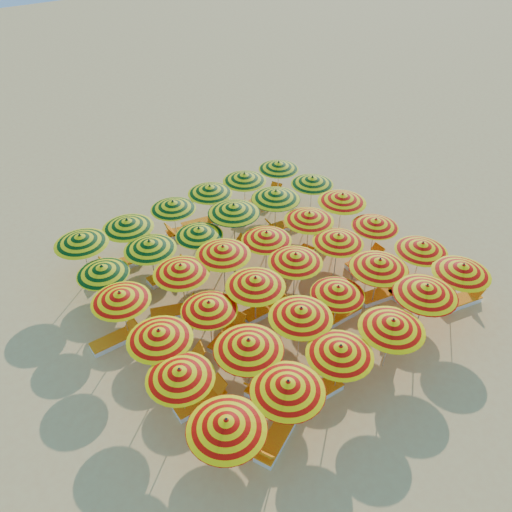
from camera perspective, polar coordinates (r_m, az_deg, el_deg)
name	(u,v)px	position (r m, az deg, el deg)	size (l,w,h in m)	color
ground	(264,293)	(20.08, 0.86, -4.30)	(120.00, 120.00, 0.00)	#DBB261
umbrella_0	(226,424)	(13.75, -3.40, -18.65)	(2.25, 2.25, 2.32)	silver
umbrella_1	(288,386)	(14.46, 3.66, -14.61)	(2.35, 2.35, 2.33)	silver
umbrella_2	(340,350)	(15.59, 9.61, -10.57)	(2.47, 2.47, 2.23)	silver
umbrella_3	(393,325)	(16.61, 15.33, -7.56)	(2.50, 2.50, 2.29)	silver
umbrella_4	(426,290)	(18.08, 18.88, -3.68)	(2.59, 2.59, 2.38)	silver
umbrella_5	(462,269)	(19.62, 22.52, -1.38)	(2.75, 2.75, 2.26)	silver
umbrella_6	(180,374)	(15.02, -8.70, -13.15)	(2.38, 2.38, 2.19)	silver
umbrella_7	(248,344)	(15.40, -0.86, -10.07)	(2.22, 2.22, 2.34)	silver
umbrella_8	(301,313)	(16.48, 5.16, -6.46)	(2.78, 2.78, 2.29)	silver
umbrella_9	(338,290)	(17.75, 9.35, -3.89)	(2.46, 2.46, 2.06)	silver
umbrella_10	(379,264)	(18.78, 13.92, -0.88)	(2.64, 2.64, 2.34)	silver
umbrella_11	(422,247)	(20.34, 18.44, 1.00)	(2.53, 2.53, 2.18)	silver
umbrella_12	(159,335)	(16.07, -11.01, -8.81)	(2.69, 2.69, 2.24)	silver
umbrella_13	(209,306)	(16.97, -5.41, -5.71)	(2.03, 2.03, 2.09)	silver
umbrella_14	(255,282)	(17.53, -0.06, -2.98)	(2.74, 2.74, 2.29)	silver
umbrella_15	(296,258)	(18.75, 4.54, -0.22)	(2.34, 2.34, 2.22)	silver
umbrella_16	(338,238)	(20.01, 9.40, 2.00)	(2.21, 2.21, 2.18)	silver
umbrella_17	(375,223)	(21.36, 13.49, 3.70)	(1.99, 1.99, 2.09)	silver
umbrella_18	(120,297)	(17.72, -15.26, -4.50)	(2.63, 2.63, 2.19)	silver
umbrella_19	(181,269)	(18.38, -8.58, -1.47)	(2.64, 2.64, 2.22)	silver
umbrella_20	(223,250)	(19.02, -3.79, 0.64)	(2.55, 2.55, 2.27)	silver
umbrella_21	(266,236)	(19.90, 1.20, 2.30)	(2.39, 2.39, 2.16)	silver
umbrella_22	(309,216)	(21.07, 6.11, 4.52)	(2.76, 2.76, 2.24)	silver
umbrella_23	(342,198)	(22.43, 9.84, 6.55)	(2.42, 2.42, 2.29)	silver
umbrella_24	(102,270)	(19.20, -17.16, -1.52)	(2.09, 2.09, 2.07)	silver
umbrella_25	(150,245)	(19.80, -12.07, 1.23)	(2.48, 2.48, 2.19)	silver
umbrella_26	(199,232)	(20.40, -6.53, 2.77)	(2.56, 2.56, 2.07)	silver
umbrella_27	(234,209)	(21.24, -2.56, 5.43)	(2.53, 2.53, 2.38)	silver
umbrella_28	(276,195)	(22.27, 2.28, 7.01)	(2.37, 2.37, 2.34)	silver
umbrella_29	(312,180)	(23.86, 6.46, 8.57)	(2.15, 2.15, 2.14)	silver
umbrella_30	(81,239)	(20.74, -19.42, 1.82)	(2.31, 2.31, 2.27)	silver
umbrella_31	(127,224)	(21.15, -14.49, 3.60)	(2.62, 2.62, 2.25)	silver
umbrella_32	(173,205)	(22.17, -9.48, 5.76)	(2.18, 2.18, 2.13)	silver
umbrella_33	(210,189)	(23.03, -5.29, 7.59)	(2.69, 2.69, 2.18)	silver
umbrella_34	(244,177)	(23.89, -1.33, 9.00)	(2.31, 2.31, 2.20)	silver
umbrella_35	(279,166)	(25.10, 2.61, 10.29)	(2.13, 2.13, 2.11)	silver
lounger_0	(275,441)	(15.70, 2.14, -20.37)	(1.82, 1.24, 0.69)	white
lounger_1	(317,393)	(16.77, 6.96, -15.25)	(1.77, 0.71, 0.69)	white
lounger_2	(402,334)	(19.03, 16.30, -8.61)	(1.77, 0.69, 0.69)	white
lounger_3	(461,300)	(21.15, 22.40, -4.69)	(1.82, 0.97, 0.69)	white
lounger_4	(201,400)	(16.57, -6.25, -16.09)	(1.75, 0.64, 0.69)	white
lounger_5	(264,379)	(16.98, 0.93, -13.92)	(1.82, 1.18, 0.69)	white
lounger_6	(339,315)	(19.25, 9.50, -6.64)	(1.75, 0.63, 0.69)	white
lounger_7	(381,295)	(20.41, 14.04, -4.30)	(1.82, 0.95, 0.69)	white
lounger_8	(406,289)	(20.94, 16.82, -3.64)	(1.76, 0.65, 0.69)	white
lounger_9	(181,363)	(17.59, -8.59, -12.04)	(1.82, 1.00, 0.69)	white
lounger_10	(228,336)	(18.28, -3.20, -9.07)	(1.82, 1.17, 0.69)	white
lounger_11	(264,309)	(19.20, 0.95, -6.10)	(1.75, 0.64, 0.69)	white
lounger_12	(365,261)	(21.92, 12.34, -0.59)	(1.77, 0.70, 0.69)	white
lounger_13	(116,339)	(18.81, -15.72, -9.14)	(1.74, 0.62, 0.69)	white
lounger_14	(175,311)	(19.37, -9.27, -6.27)	(1.82, 1.20, 0.69)	white
lounger_15	(298,257)	(21.72, 4.83, -0.13)	(1.82, 1.03, 0.69)	white
lounger_16	(332,239)	(22.95, 8.70, 1.89)	(1.76, 0.66, 0.69)	white
lounger_17	(124,300)	(20.25, -14.84, -4.87)	(1.79, 0.81, 0.69)	white
lounger_18	(169,275)	(21.04, -9.95, -2.12)	(1.74, 0.59, 0.69)	white
lounger_19	(226,249)	(22.13, -3.49, 0.76)	(1.83, 1.13, 0.69)	white
lounger_20	(283,226)	(23.60, 3.06, 3.45)	(1.79, 0.80, 0.69)	white
lounger_21	(121,264)	(22.05, -15.14, -0.87)	(1.79, 0.79, 0.69)	white
lounger_22	(184,231)	(23.46, -8.23, 2.83)	(1.82, 0.95, 0.69)	white
lounger_23	(201,223)	(23.91, -6.33, 3.76)	(1.82, 0.94, 0.69)	white
lounger_24	(252,205)	(25.10, -0.42, 5.83)	(1.82, 1.22, 0.69)	white
lounger_25	(270,198)	(25.67, 1.61, 6.61)	(1.82, 1.24, 0.69)	white
beachgoer_a	(354,269)	(20.58, 11.10, -1.51)	(0.48, 0.32, 1.32)	tan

